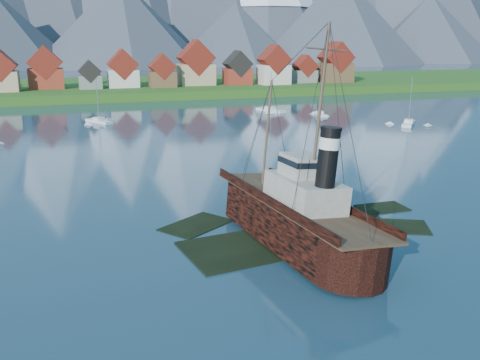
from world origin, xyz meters
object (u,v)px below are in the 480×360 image
object	(u,v)px
sailboat_d	(409,124)
tugboat_wreck	(287,212)
sailboat_f	(320,115)
sailboat_c	(99,122)
sailboat_e	(271,111)

from	to	relation	value
sailboat_d	tugboat_wreck	bearing A→B (deg)	-91.92
tugboat_wreck	sailboat_f	xyz separation A→B (m)	(44.87, 84.18, -2.75)
sailboat_c	sailboat_f	world-z (taller)	sailboat_c
sailboat_c	sailboat_e	world-z (taller)	sailboat_e
sailboat_d	sailboat_f	xyz separation A→B (m)	(-13.38, 22.19, -0.05)
tugboat_wreck	sailboat_f	size ratio (longest dim) A/B	2.96
sailboat_c	sailboat_e	xyz separation A→B (m)	(49.13, 6.39, 0.01)
sailboat_e	sailboat_d	bearing A→B (deg)	-75.66
sailboat_c	sailboat_d	distance (m)	77.64
sailboat_c	sailboat_e	size ratio (longest dim) A/B	0.94
sailboat_c	sailboat_f	xyz separation A→B (m)	(59.30, -5.11, -0.03)
tugboat_wreck	sailboat_d	distance (m)	85.11
tugboat_wreck	sailboat_e	distance (m)	101.82
sailboat_c	tugboat_wreck	bearing A→B (deg)	-112.22
sailboat_f	sailboat_c	bearing A→B (deg)	-175.84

